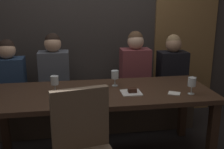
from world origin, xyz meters
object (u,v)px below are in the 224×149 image
Objects in this scene: diner_redhead at (9,72)px; wine_glass_near_left at (55,81)px; wine_glass_near_right at (115,75)px; dessert_plate at (132,92)px; chair_near_side at (85,147)px; diner_far_end at (135,65)px; dining_table at (101,100)px; banquette_bench at (95,111)px; wine_glass_end_right at (192,82)px; diner_bearded at (54,68)px; diner_near_end at (172,65)px.

diner_redhead reaches higher than wine_glass_near_left.
dessert_plate is at bearing -65.23° from wine_glass_near_right.
diner_far_end is at bearing 63.02° from chair_near_side.
chair_near_side reaches higher than wine_glass_near_right.
diner_far_end is 0.63m from wine_glass_near_right.
dining_table is 0.82m from banquette_bench.
diner_redhead is 2.06m from wine_glass_end_right.
dessert_plate is (0.77, -0.83, -0.07)m from diner_bearded.
banquette_bench is 3.34× the size of diner_near_end.
wine_glass_near_left reaches higher than dessert_plate.
wine_glass_near_right is (1.17, -0.54, 0.06)m from diner_redhead.
wine_glass_end_right is 1.00× the size of wine_glass_near_left.
diner_bearded is at bearing 138.66° from wine_glass_near_right.
wine_glass_near_left is at bearing 169.12° from dessert_plate.
diner_near_end is at bearing 32.94° from wine_glass_near_right.
banquette_bench is at bearing -3.61° from diner_bearded.
banquette_bench is 13.16× the size of dessert_plate.
diner_redhead is at bearing -179.78° from banquette_bench.
diner_redhead is (-1.01, -0.00, 0.57)m from banquette_bench.
dining_table is 0.90m from diner_bearded.
dining_table is 11.58× the size of dessert_plate.
wine_glass_near_left is at bearing -86.63° from diner_bearded.
diner_near_end is 1.00m from wine_glass_near_right.
wine_glass_end_right is at bearing -35.31° from diner_bearded.
chair_near_side is 1.23× the size of diner_far_end.
diner_redhead is 3.85× the size of dessert_plate.
diner_near_end is 4.57× the size of wine_glass_near_right.
wine_glass_near_left is at bearing -124.05° from banquette_bench.
chair_near_side is at bearing -72.60° from wine_glass_near_left.
chair_near_side is 1.24× the size of diner_bearded.
diner_bearded is 1.05× the size of diner_near_end.
diner_near_end is (1.21, 1.42, 0.24)m from chair_near_side.
wine_glass_near_left is at bearing -155.43° from diner_near_end.
wine_glass_end_right is (1.85, -0.91, 0.06)m from diner_redhead.
diner_far_end reaches higher than diner_bearded.
diner_redhead is at bearing 119.38° from chair_near_side.
diner_near_end is 4.57× the size of wine_glass_end_right.
chair_near_side is (-0.21, -1.42, 0.33)m from banquette_bench.
chair_near_side reaches higher than dining_table.
diner_far_end is 4.88× the size of wine_glass_end_right.
diner_redhead reaches higher than banquette_bench.
dining_table is 13.41× the size of wine_glass_end_right.
diner_far_end is 4.88× the size of wine_glass_near_right.
diner_near_end is 1.08m from dessert_plate.
dining_table is 3.01× the size of diner_redhead.
wine_glass_near_right is at bearing 43.75° from dining_table.
diner_near_end reaches higher than diner_redhead.
dessert_plate is at bearing 168.91° from wine_glass_end_right.
diner_far_end reaches higher than wine_glass_near_left.
diner_redhead is at bearing -179.86° from diner_near_end.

